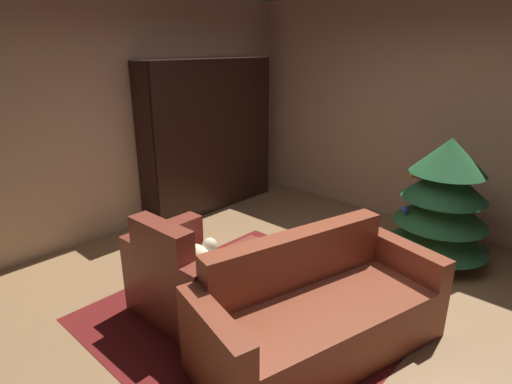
% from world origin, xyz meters
% --- Properties ---
extents(ground_plane, '(6.28, 6.28, 0.00)m').
position_xyz_m(ground_plane, '(0.00, 0.00, 0.00)').
color(ground_plane, '#956E46').
extents(wall_back, '(5.32, 0.06, 2.77)m').
position_xyz_m(wall_back, '(0.00, 2.65, 1.39)').
color(wall_back, tan).
rests_on(wall_back, ground).
extents(wall_left, '(0.06, 5.36, 2.77)m').
position_xyz_m(wall_left, '(-2.63, 0.00, 1.39)').
color(wall_left, tan).
rests_on(wall_left, ground).
extents(area_rug, '(2.33, 2.45, 0.01)m').
position_xyz_m(area_rug, '(-0.20, -0.21, 0.00)').
color(area_rug, maroon).
rests_on(area_rug, ground).
extents(bookshelf_unit, '(0.37, 2.01, 2.00)m').
position_xyz_m(bookshelf_unit, '(-2.37, 1.30, 0.99)').
color(bookshelf_unit, black).
rests_on(bookshelf_unit, ground).
extents(armchair_red, '(0.97, 0.77, 0.92)m').
position_xyz_m(armchair_red, '(-0.61, -0.59, 0.33)').
color(armchair_red, brown).
rests_on(armchair_red, ground).
extents(couch_red, '(1.24, 2.02, 0.85)m').
position_xyz_m(couch_red, '(0.42, -0.23, 0.30)').
color(couch_red, brown).
rests_on(couch_red, ground).
extents(coffee_table, '(0.64, 0.64, 0.41)m').
position_xyz_m(coffee_table, '(-0.26, -0.23, 0.37)').
color(coffee_table, black).
rests_on(coffee_table, ground).
extents(book_stack_on_table, '(0.20, 0.16, 0.06)m').
position_xyz_m(book_stack_on_table, '(-0.28, -0.24, 0.44)').
color(book_stack_on_table, gold).
rests_on(book_stack_on_table, coffee_table).
extents(bottle_on_table, '(0.07, 0.07, 0.23)m').
position_xyz_m(bottle_on_table, '(-0.20, -0.06, 0.51)').
color(bottle_on_table, '#532012').
rests_on(bottle_on_table, coffee_table).
extents(decorated_tree, '(1.03, 1.03, 1.32)m').
position_xyz_m(decorated_tree, '(0.53, 1.78, 0.66)').
color(decorated_tree, brown).
rests_on(decorated_tree, ground).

